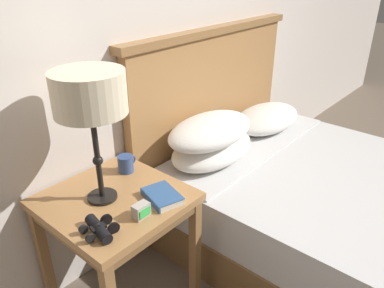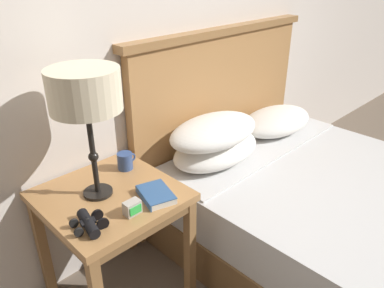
{
  "view_description": "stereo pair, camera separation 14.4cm",
  "coord_description": "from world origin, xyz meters",
  "px_view_note": "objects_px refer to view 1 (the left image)",
  "views": [
    {
      "loc": [
        -1.36,
        -0.57,
        1.58
      ],
      "look_at": [
        -0.07,
        0.54,
        0.73
      ],
      "focal_mm": 35.0,
      "sensor_mm": 36.0,
      "label": 1
    },
    {
      "loc": [
        -1.26,
        -0.68,
        1.58
      ],
      "look_at": [
        -0.07,
        0.54,
        0.73
      ],
      "focal_mm": 35.0,
      "sensor_mm": 36.0,
      "label": 2
    }
  ],
  "objects_px": {
    "coffee_mug": "(126,164)",
    "alarm_clock": "(141,211)",
    "book_on_nightstand": "(162,196)",
    "nightstand": "(116,212)",
    "binoculars_pair": "(99,229)",
    "bed": "(313,199)",
    "table_lamp": "(90,96)"
  },
  "relations": [
    {
      "from": "book_on_nightstand",
      "to": "alarm_clock",
      "type": "xyz_separation_m",
      "value": [
        -0.14,
        -0.02,
        0.01
      ]
    },
    {
      "from": "nightstand",
      "to": "book_on_nightstand",
      "type": "distance_m",
      "value": 0.24
    },
    {
      "from": "table_lamp",
      "to": "book_on_nightstand",
      "type": "bearing_deg",
      "value": -51.78
    },
    {
      "from": "coffee_mug",
      "to": "binoculars_pair",
      "type": "bearing_deg",
      "value": -143.12
    },
    {
      "from": "binoculars_pair",
      "to": "coffee_mug",
      "type": "distance_m",
      "value": 0.47
    },
    {
      "from": "binoculars_pair",
      "to": "coffee_mug",
      "type": "bearing_deg",
      "value": 36.88
    },
    {
      "from": "book_on_nightstand",
      "to": "coffee_mug",
      "type": "relative_size",
      "value": 2.01
    },
    {
      "from": "nightstand",
      "to": "coffee_mug",
      "type": "relative_size",
      "value": 6.13
    },
    {
      "from": "table_lamp",
      "to": "alarm_clock",
      "type": "bearing_deg",
      "value": -84.55
    },
    {
      "from": "alarm_clock",
      "to": "table_lamp",
      "type": "bearing_deg",
      "value": 95.45
    },
    {
      "from": "book_on_nightstand",
      "to": "table_lamp",
      "type": "bearing_deg",
      "value": 128.22
    },
    {
      "from": "book_on_nightstand",
      "to": "coffee_mug",
      "type": "height_order",
      "value": "coffee_mug"
    },
    {
      "from": "table_lamp",
      "to": "binoculars_pair",
      "type": "height_order",
      "value": "table_lamp"
    },
    {
      "from": "bed",
      "to": "binoculars_pair",
      "type": "bearing_deg",
      "value": 163.76
    },
    {
      "from": "nightstand",
      "to": "book_on_nightstand",
      "type": "relative_size",
      "value": 3.05
    },
    {
      "from": "binoculars_pair",
      "to": "table_lamp",
      "type": "bearing_deg",
      "value": 49.98
    },
    {
      "from": "nightstand",
      "to": "bed",
      "type": "bearing_deg",
      "value": -26.1
    },
    {
      "from": "alarm_clock",
      "to": "bed",
      "type": "bearing_deg",
      "value": -16.5
    },
    {
      "from": "nightstand",
      "to": "binoculars_pair",
      "type": "distance_m",
      "value": 0.27
    },
    {
      "from": "table_lamp",
      "to": "binoculars_pair",
      "type": "xyz_separation_m",
      "value": [
        -0.15,
        -0.18,
        -0.45
      ]
    },
    {
      "from": "coffee_mug",
      "to": "alarm_clock",
      "type": "relative_size",
      "value": 1.47
    },
    {
      "from": "nightstand",
      "to": "table_lamp",
      "type": "distance_m",
      "value": 0.56
    },
    {
      "from": "binoculars_pair",
      "to": "alarm_clock",
      "type": "relative_size",
      "value": 2.35
    },
    {
      "from": "nightstand",
      "to": "coffee_mug",
      "type": "xyz_separation_m",
      "value": [
        0.18,
        0.13,
        0.13
      ]
    },
    {
      "from": "table_lamp",
      "to": "coffee_mug",
      "type": "distance_m",
      "value": 0.49
    },
    {
      "from": "bed",
      "to": "alarm_clock",
      "type": "bearing_deg",
      "value": 163.5
    },
    {
      "from": "coffee_mug",
      "to": "alarm_clock",
      "type": "distance_m",
      "value": 0.38
    },
    {
      "from": "book_on_nightstand",
      "to": "nightstand",
      "type": "bearing_deg",
      "value": 125.54
    },
    {
      "from": "nightstand",
      "to": "alarm_clock",
      "type": "distance_m",
      "value": 0.23
    },
    {
      "from": "table_lamp",
      "to": "book_on_nightstand",
      "type": "distance_m",
      "value": 0.53
    },
    {
      "from": "table_lamp",
      "to": "alarm_clock",
      "type": "height_order",
      "value": "table_lamp"
    },
    {
      "from": "nightstand",
      "to": "alarm_clock",
      "type": "height_order",
      "value": "alarm_clock"
    }
  ]
}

